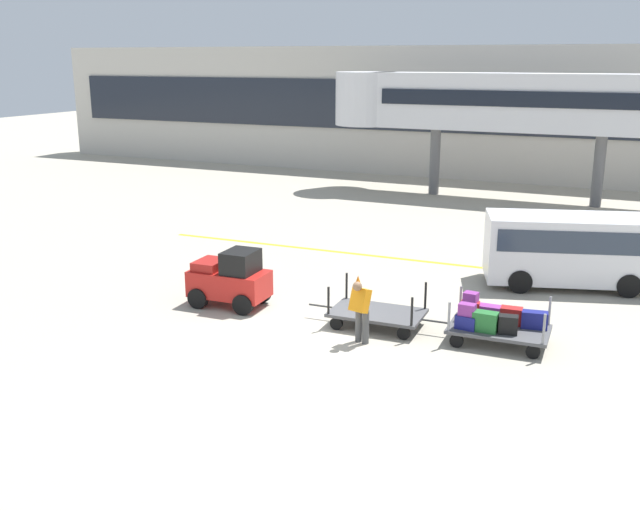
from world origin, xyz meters
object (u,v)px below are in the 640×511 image
object	(u,v)px
baggage_cart_lead	(377,313)
safety_cone_near	(358,285)
shuttle_van	(571,245)
baggage_handler	(361,309)
baggage_tug	(230,279)
baggage_cart_middle	(495,322)

from	to	relation	value
baggage_cart_lead	safety_cone_near	xyz separation A→B (m)	(-1.39, 2.23, -0.07)
baggage_cart_lead	shuttle_van	distance (m)	6.85
baggage_handler	shuttle_van	distance (m)	7.81
safety_cone_near	shuttle_van	bearing A→B (deg)	31.59
baggage_tug	shuttle_van	world-z (taller)	shuttle_van
baggage_cart_lead	baggage_tug	bearing A→B (deg)	-177.69
baggage_cart_middle	safety_cone_near	size ratio (longest dim) A/B	5.50
baggage_tug	baggage_handler	xyz separation A→B (m)	(4.19, -1.05, 0.11)
baggage_tug	baggage_cart_middle	distance (m)	7.08
baggage_cart_lead	baggage_cart_middle	world-z (taller)	same
baggage_cart_lead	safety_cone_near	size ratio (longest dim) A/B	5.50
baggage_handler	safety_cone_near	world-z (taller)	baggage_handler
baggage_cart_middle	baggage_tug	bearing A→B (deg)	-177.50
baggage_handler	shuttle_van	bearing A→B (deg)	59.82
shuttle_van	safety_cone_near	world-z (taller)	shuttle_van
shuttle_van	baggage_cart_middle	bearing A→B (deg)	-101.00
baggage_cart_lead	baggage_handler	size ratio (longest dim) A/B	1.94
baggage_tug	baggage_handler	world-z (taller)	baggage_tug
baggage_tug	baggage_cart_middle	size ratio (longest dim) A/B	0.71
baggage_cart_middle	baggage_cart_lead	bearing A→B (deg)	-177.24
baggage_cart_lead	baggage_handler	bearing A→B (deg)	-88.23
baggage_cart_middle	baggage_handler	distance (m)	3.20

